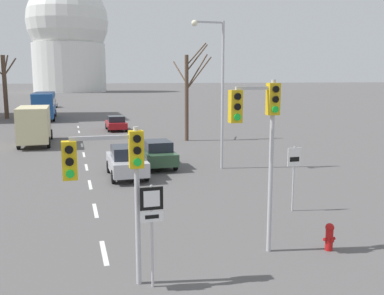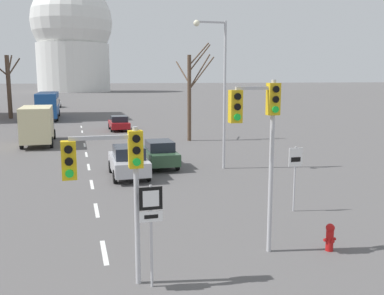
# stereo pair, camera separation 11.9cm
# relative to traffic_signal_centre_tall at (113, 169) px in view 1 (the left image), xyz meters

# --- Properties ---
(lane_stripe_1) EXTENTS (0.16, 2.00, 0.01)m
(lane_stripe_1) POSITION_rel_traffic_signal_centre_tall_xyz_m (-0.14, 2.33, -3.18)
(lane_stripe_1) COLOR silver
(lane_stripe_1) RESTS_ON ground_plane
(lane_stripe_2) EXTENTS (0.16, 2.00, 0.01)m
(lane_stripe_2) POSITION_rel_traffic_signal_centre_tall_xyz_m (-0.14, 6.83, -3.18)
(lane_stripe_2) COLOR silver
(lane_stripe_2) RESTS_ON ground_plane
(lane_stripe_3) EXTENTS (0.16, 2.00, 0.01)m
(lane_stripe_3) POSITION_rel_traffic_signal_centre_tall_xyz_m (-0.14, 11.33, -3.18)
(lane_stripe_3) COLOR silver
(lane_stripe_3) RESTS_ON ground_plane
(lane_stripe_4) EXTENTS (0.16, 2.00, 0.01)m
(lane_stripe_4) POSITION_rel_traffic_signal_centre_tall_xyz_m (-0.14, 15.83, -3.18)
(lane_stripe_4) COLOR silver
(lane_stripe_4) RESTS_ON ground_plane
(lane_stripe_5) EXTENTS (0.16, 2.00, 0.01)m
(lane_stripe_5) POSITION_rel_traffic_signal_centre_tall_xyz_m (-0.14, 20.33, -3.18)
(lane_stripe_5) COLOR silver
(lane_stripe_5) RESTS_ON ground_plane
(lane_stripe_6) EXTENTS (0.16, 2.00, 0.01)m
(lane_stripe_6) POSITION_rel_traffic_signal_centre_tall_xyz_m (-0.14, 24.83, -3.18)
(lane_stripe_6) COLOR silver
(lane_stripe_6) RESTS_ON ground_plane
(lane_stripe_7) EXTENTS (0.16, 2.00, 0.01)m
(lane_stripe_7) POSITION_rel_traffic_signal_centre_tall_xyz_m (-0.14, 29.33, -3.18)
(lane_stripe_7) COLOR silver
(lane_stripe_7) RESTS_ON ground_plane
(lane_stripe_8) EXTENTS (0.16, 2.00, 0.01)m
(lane_stripe_8) POSITION_rel_traffic_signal_centre_tall_xyz_m (-0.14, 33.83, -3.18)
(lane_stripe_8) COLOR silver
(lane_stripe_8) RESTS_ON ground_plane
(lane_stripe_9) EXTENTS (0.16, 2.00, 0.01)m
(lane_stripe_9) POSITION_rel_traffic_signal_centre_tall_xyz_m (-0.14, 38.33, -3.18)
(lane_stripe_9) COLOR silver
(lane_stripe_9) RESTS_ON ground_plane
(traffic_signal_centre_tall) EXTENTS (2.01, 0.34, 4.23)m
(traffic_signal_centre_tall) POSITION_rel_traffic_signal_centre_tall_xyz_m (0.00, 0.00, 0.00)
(traffic_signal_centre_tall) COLOR #B2B2B7
(traffic_signal_centre_tall) RESTS_ON ground_plane
(traffic_signal_near_right) EXTENTS (1.57, 0.34, 5.40)m
(traffic_signal_near_right) POSITION_rel_traffic_signal_centre_tall_xyz_m (4.50, 1.01, 0.89)
(traffic_signal_near_right) COLOR #B2B2B7
(traffic_signal_near_right) RESTS_ON ground_plane
(route_sign_post) EXTENTS (0.60, 0.08, 2.77)m
(route_sign_post) POSITION_rel_traffic_signal_centre_tall_xyz_m (0.92, -0.30, -1.29)
(route_sign_post) COLOR #B2B2B7
(route_sign_post) RESTS_ON ground_plane
(speed_limit_sign) EXTENTS (0.60, 0.08, 2.71)m
(speed_limit_sign) POSITION_rel_traffic_signal_centre_tall_xyz_m (7.71, 4.53, -1.35)
(speed_limit_sign) COLOR #B2B2B7
(speed_limit_sign) RESTS_ON ground_plane
(fire_hydrant) EXTENTS (0.40, 0.34, 0.90)m
(fire_hydrant) POSITION_rel_traffic_signal_centre_tall_xyz_m (6.80, 0.55, -2.70)
(fire_hydrant) COLOR #B21414
(fire_hydrant) RESTS_ON ground_plane
(street_lamp_right) EXTENTS (2.00, 0.36, 8.67)m
(street_lamp_right) POSITION_rel_traffic_signal_centre_tall_xyz_m (7.43, 13.24, 2.08)
(street_lamp_right) COLOR #B2B2B7
(street_lamp_right) RESTS_ON ground_plane
(sedan_near_left) EXTENTS (1.85, 4.19, 1.65)m
(sedan_near_left) POSITION_rel_traffic_signal_centre_tall_xyz_m (4.09, 14.74, -2.34)
(sedan_near_left) COLOR #2D4C33
(sedan_near_left) RESTS_ON ground_plane
(sedan_near_right) EXTENTS (1.97, 4.28, 1.52)m
(sedan_near_right) POSITION_rel_traffic_signal_centre_tall_xyz_m (3.62, 33.99, -2.42)
(sedan_near_right) COLOR maroon
(sedan_near_right) RESTS_ON ground_plane
(sedan_mid_centre) EXTENTS (1.94, 4.33, 1.75)m
(sedan_mid_centre) POSITION_rel_traffic_signal_centre_tall_xyz_m (1.93, 12.57, -2.30)
(sedan_mid_centre) COLOR #B7B7BC
(sedan_mid_centre) RESTS_ON ground_plane
(sedan_far_left) EXTENTS (1.81, 4.53, 1.51)m
(sedan_far_left) POSITION_rel_traffic_signal_centre_tall_xyz_m (-4.01, 72.12, -2.41)
(sedan_far_left) COLOR silver
(sedan_far_left) RESTS_ON ground_plane
(city_bus) EXTENTS (2.66, 10.80, 3.48)m
(city_bus) POSITION_rel_traffic_signal_centre_tall_xyz_m (-4.10, 48.71, -1.14)
(city_bus) COLOR #19478C
(city_bus) RESTS_ON ground_plane
(delivery_truck) EXTENTS (2.44, 7.20, 3.14)m
(delivery_truck) POSITION_rel_traffic_signal_centre_tall_xyz_m (-3.77, 26.31, -1.49)
(delivery_truck) COLOR #333842
(delivery_truck) RESTS_ON ground_plane
(bare_tree_left_near) EXTENTS (3.42, 4.24, 8.51)m
(bare_tree_left_near) POSITION_rel_traffic_signal_centre_tall_xyz_m (-9.07, 51.21, 1.32)
(bare_tree_left_near) COLOR brown
(bare_tree_left_near) RESTS_ON ground_plane
(bare_tree_right_near) EXTENTS (3.06, 2.48, 8.44)m
(bare_tree_right_near) POSITION_rel_traffic_signal_centre_tall_xyz_m (8.92, 25.01, 1.05)
(bare_tree_right_near) COLOR brown
(bare_tree_right_near) RESTS_ON ground_plane
(capitol_dome) EXTENTS (29.84, 29.84, 42.15)m
(capitol_dome) POSITION_rel_traffic_signal_centre_tall_xyz_m (-0.14, 160.01, 17.34)
(capitol_dome) COLOR silver
(capitol_dome) RESTS_ON ground_plane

